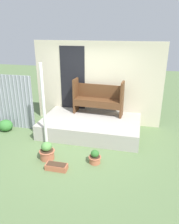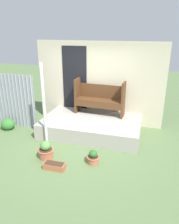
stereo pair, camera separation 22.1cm
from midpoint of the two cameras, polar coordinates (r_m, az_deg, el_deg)
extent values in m
plane|color=#5B7547|center=(5.92, -3.93, -8.83)|extent=(24.00, 24.00, 0.00)
cube|color=#A8A399|center=(6.52, -0.71, -3.70)|extent=(2.87, 1.69, 0.43)
cube|color=beige|center=(6.97, 1.02, 7.40)|extent=(4.07, 0.06, 2.60)
cube|color=black|center=(7.11, -5.34, 8.76)|extent=(0.80, 0.02, 2.00)
cylinder|color=#979CA5|center=(7.31, -22.74, 2.60)|extent=(0.04, 0.04, 1.67)
cylinder|color=#979CA5|center=(7.24, -21.95, 2.54)|extent=(0.04, 0.04, 1.67)
cylinder|color=#979CA5|center=(7.17, -21.15, 2.48)|extent=(0.04, 0.04, 1.67)
cylinder|color=#979CA5|center=(7.10, -20.33, 2.43)|extent=(0.04, 0.04, 1.67)
cylinder|color=#979CA5|center=(7.04, -19.50, 2.36)|extent=(0.04, 0.04, 1.67)
cylinder|color=#979CA5|center=(6.97, -18.65, 2.30)|extent=(0.04, 0.04, 1.67)
cylinder|color=#979CA5|center=(6.91, -17.79, 2.24)|extent=(0.04, 0.04, 1.67)
cylinder|color=#979CA5|center=(6.85, -16.91, 2.17)|extent=(0.04, 0.04, 1.67)
cylinder|color=#979CA5|center=(6.79, -16.02, 2.11)|extent=(0.04, 0.04, 1.67)
cylinder|color=white|center=(5.73, -12.97, 1.59)|extent=(0.08, 0.08, 2.18)
cube|color=#54331C|center=(6.89, -4.54, 4.31)|extent=(0.08, 0.40, 1.07)
cube|color=#54331C|center=(6.52, 7.51, 3.21)|extent=(0.08, 0.40, 1.07)
cube|color=#54331C|center=(6.69, 1.31, 3.14)|extent=(1.42, 0.48, 0.04)
cube|color=#54331C|center=(6.56, 0.87, 1.78)|extent=(1.40, 0.12, 0.17)
cube|color=#54331C|center=(6.79, 1.74, 5.46)|extent=(1.40, 0.13, 0.43)
cylinder|color=#B76647|center=(5.45, -12.17, -10.83)|extent=(0.34, 0.34, 0.22)
torus|color=#B76647|center=(5.40, -12.25, -9.93)|extent=(0.38, 0.38, 0.02)
cylinder|color=#422D1E|center=(5.39, -12.26, -9.78)|extent=(0.31, 0.31, 0.01)
ellipsoid|color=#599347|center=(5.34, -12.35, -8.79)|extent=(0.25, 0.25, 0.22)
cylinder|color=#B76647|center=(5.20, 0.15, -12.35)|extent=(0.26, 0.26, 0.17)
torus|color=#B76647|center=(5.16, 0.15, -11.69)|extent=(0.30, 0.30, 0.02)
cylinder|color=#422D1E|center=(5.16, 0.15, -11.54)|extent=(0.24, 0.24, 0.01)
ellipsoid|color=#2D6628|center=(5.11, 0.15, -10.80)|extent=(0.19, 0.19, 0.16)
cube|color=#B26042|center=(5.07, -9.88, -13.94)|extent=(0.49, 0.21, 0.13)
cube|color=#422D1E|center=(5.03, -9.93, -13.29)|extent=(0.43, 0.18, 0.01)
ellipsoid|color=#387A33|center=(7.17, -21.90, -3.28)|extent=(0.44, 0.39, 0.35)
camera|label=1|loc=(0.11, -91.10, -0.43)|focal=35.00mm
camera|label=2|loc=(0.11, 88.90, 0.43)|focal=35.00mm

